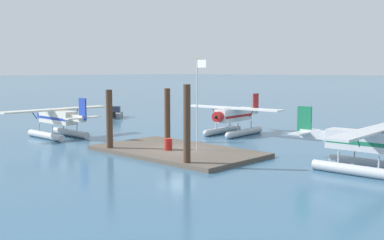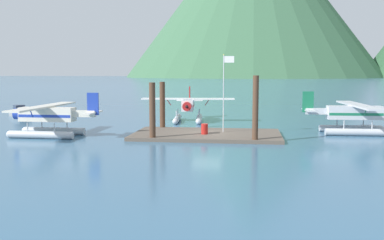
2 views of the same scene
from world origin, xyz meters
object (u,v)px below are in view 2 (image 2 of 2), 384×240
object	(u,v)px
seaplane_silver_stbd_fwd	(355,117)
seaplane_white_bow_left	(188,108)
seaplane_cream_port_aft	(47,118)
boat_grey_open_west	(20,113)
fuel_drum	(205,129)
flagpole	(225,85)

from	to	relation	value
seaplane_silver_stbd_fwd	seaplane_white_bow_left	bearing A→B (deg)	154.69
seaplane_cream_port_aft	boat_grey_open_west	distance (m)	18.75
seaplane_white_bow_left	boat_grey_open_west	world-z (taller)	seaplane_white_bow_left
seaplane_white_bow_left	fuel_drum	bearing A→B (deg)	-75.43
fuel_drum	seaplane_white_bow_left	world-z (taller)	seaplane_white_bow_left
flagpole	boat_grey_open_west	size ratio (longest dim) A/B	1.67
seaplane_white_bow_left	flagpole	bearing A→B (deg)	-65.39
seaplane_white_bow_left	boat_grey_open_west	distance (m)	21.80
fuel_drum	seaplane_silver_stbd_fwd	world-z (taller)	seaplane_silver_stbd_fwd
seaplane_cream_port_aft	boat_grey_open_west	xyz separation A→B (m)	(-11.04, 15.12, -1.09)
flagpole	seaplane_silver_stbd_fwd	size ratio (longest dim) A/B	0.65
seaplane_cream_port_aft	seaplane_white_bow_left	size ratio (longest dim) A/B	0.99
fuel_drum	boat_grey_open_west	bearing A→B (deg)	150.41
flagpole	seaplane_white_bow_left	world-z (taller)	flagpole
seaplane_cream_port_aft	seaplane_silver_stbd_fwd	world-z (taller)	same
seaplane_cream_port_aft	seaplane_silver_stbd_fwd	distance (m)	27.39
seaplane_white_bow_left	seaplane_silver_stbd_fwd	bearing A→B (deg)	-25.31
seaplane_silver_stbd_fwd	flagpole	bearing A→B (deg)	-168.05
flagpole	seaplane_silver_stbd_fwd	xyz separation A→B (m)	(11.65, 2.46, -2.92)
seaplane_cream_port_aft	seaplane_silver_stbd_fwd	xyz separation A→B (m)	(26.92, 5.06, 0.00)
fuel_drum	seaplane_silver_stbd_fwd	distance (m)	13.88
flagpole	seaplane_silver_stbd_fwd	world-z (taller)	flagpole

